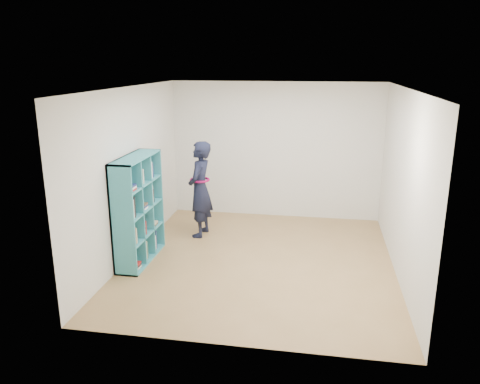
# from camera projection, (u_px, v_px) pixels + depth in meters

# --- Properties ---
(floor) EXTENTS (4.50, 4.50, 0.00)m
(floor) POSITION_uv_depth(u_px,v_px,m) (259.00, 261.00, 7.18)
(floor) COLOR olive
(floor) RESTS_ON ground
(ceiling) EXTENTS (4.50, 4.50, 0.00)m
(ceiling) POSITION_uv_depth(u_px,v_px,m) (262.00, 88.00, 6.47)
(ceiling) COLOR white
(ceiling) RESTS_ON wall_back
(wall_left) EXTENTS (0.02, 4.50, 2.60)m
(wall_left) POSITION_uv_depth(u_px,v_px,m) (131.00, 174.00, 7.15)
(wall_left) COLOR silver
(wall_left) RESTS_ON floor
(wall_right) EXTENTS (0.02, 4.50, 2.60)m
(wall_right) POSITION_uv_depth(u_px,v_px,m) (403.00, 185.00, 6.50)
(wall_right) COLOR silver
(wall_right) RESTS_ON floor
(wall_back) EXTENTS (4.00, 0.02, 2.60)m
(wall_back) POSITION_uv_depth(u_px,v_px,m) (276.00, 151.00, 8.96)
(wall_back) COLOR silver
(wall_back) RESTS_ON floor
(wall_front) EXTENTS (4.00, 0.02, 2.60)m
(wall_front) POSITION_uv_depth(u_px,v_px,m) (232.00, 233.00, 4.69)
(wall_front) COLOR silver
(wall_front) RESTS_ON floor
(bookshelf) EXTENTS (0.36, 1.22, 1.62)m
(bookshelf) POSITION_uv_depth(u_px,v_px,m) (137.00, 211.00, 7.03)
(bookshelf) COLOR teal
(bookshelf) RESTS_ON floor
(person) EXTENTS (0.44, 0.63, 1.67)m
(person) POSITION_uv_depth(u_px,v_px,m) (200.00, 189.00, 8.03)
(person) COLOR black
(person) RESTS_ON floor
(smartphone) EXTENTS (0.02, 0.10, 0.13)m
(smartphone) POSITION_uv_depth(u_px,v_px,m) (193.00, 181.00, 8.13)
(smartphone) COLOR silver
(smartphone) RESTS_ON person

